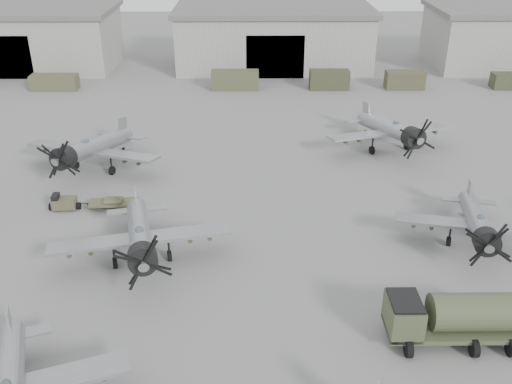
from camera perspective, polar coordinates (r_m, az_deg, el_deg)
ground at (r=33.19m, az=5.65°, el=-15.66°), size 220.00×220.00×0.00m
hangar_left at (r=94.61m, az=-22.67°, el=14.10°), size 29.00×14.80×8.70m
hangar_center at (r=88.10m, az=1.77°, el=15.26°), size 29.00×14.80×8.70m
support_truck_1 at (r=81.55m, az=-19.50°, el=10.32°), size 6.10×2.20×1.97m
support_truck_3 at (r=77.20m, az=-2.10°, el=11.14°), size 6.27×2.20×2.46m
support_truck_4 at (r=77.87m, az=7.34°, el=11.08°), size 5.21×2.20×2.48m
support_truck_5 at (r=79.86m, az=14.65°, el=10.78°), size 5.10×2.20×2.33m
support_truck_6 at (r=84.71m, az=24.18°, el=10.10°), size 5.18×2.20×2.02m
aircraft_mid_1 at (r=39.37m, az=-11.51°, el=-4.41°), size 12.42×11.18×4.94m
aircraft_mid_2 at (r=43.36m, az=21.31°, el=-2.97°), size 11.54×10.38×4.58m
aircraft_far_0 at (r=54.17m, az=-16.26°, el=4.19°), size 12.82×11.55×5.15m
aircraft_far_1 at (r=57.97m, az=13.48°, el=6.05°), size 12.94×11.65×5.16m
fuel_tanker at (r=34.55m, az=19.33°, el=-11.54°), size 7.94×3.64×3.06m
tug_trailer at (r=48.51m, az=-16.90°, el=-1.05°), size 6.95×1.66×1.39m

